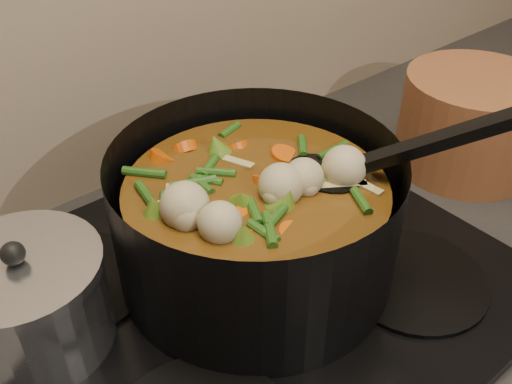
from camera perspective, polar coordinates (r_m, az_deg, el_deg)
stovetop at (r=0.72m, az=-0.99°, el=-9.52°), size 0.62×0.54×0.03m
stockpot at (r=0.68m, az=0.07°, el=-2.71°), size 0.44×0.44×0.25m
saucepan at (r=0.65m, az=-21.72°, el=-10.17°), size 0.17×0.17×0.14m
terracotta_crock at (r=0.97m, az=20.58°, el=6.55°), size 0.27×0.27×0.15m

